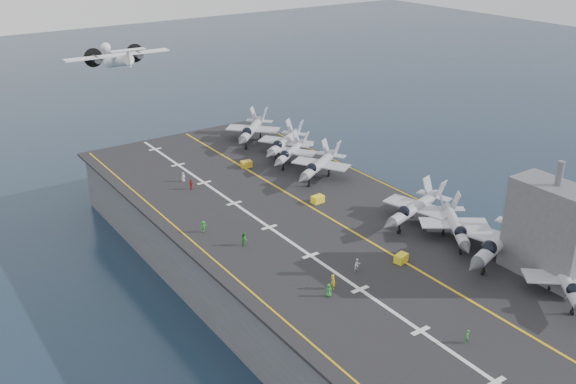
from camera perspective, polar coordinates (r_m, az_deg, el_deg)
ground at (r=99.76m, az=1.31°, el=-7.62°), size 500.00×500.00×0.00m
hull at (r=97.27m, az=1.34°, el=-5.10°), size 36.00×90.00×10.00m
flight_deck at (r=94.88m, az=1.37°, el=-2.35°), size 38.00×92.00×0.40m
foul_line at (r=96.41m, az=2.82°, el=-1.79°), size 0.35×90.00×0.02m
landing_centerline at (r=91.76m, az=-1.68°, el=-3.15°), size 0.50×90.00×0.02m
deck_edge_port at (r=87.01m, az=-7.80°, el=-4.96°), size 0.25×90.00×0.02m
deck_edge_stbd at (r=105.73m, az=9.54°, el=0.27°), size 0.25×90.00×0.02m
island_superstructure at (r=83.09m, az=22.36°, el=-2.30°), size 5.00×10.00×15.00m
fighter_jet_0 at (r=81.50m, az=23.40°, el=-7.11°), size 15.44×16.04×4.66m
fighter_jet_1 at (r=86.43m, az=18.32°, el=-4.10°), size 19.04×15.38×5.74m
fighter_jet_2 at (r=90.13m, az=14.66°, el=-2.78°), size 15.70×16.75×4.84m
fighter_jet_3 at (r=93.63m, az=11.24°, el=-1.31°), size 17.02×13.55×5.18m
fighter_jet_5 at (r=107.86m, az=2.79°, el=2.50°), size 17.48×15.70×5.06m
fighter_jet_6 at (r=114.32m, az=0.27°, el=3.63°), size 15.80×14.51×4.57m
fighter_jet_7 at (r=118.44m, az=-0.34°, el=4.50°), size 17.82×16.50×5.15m
fighter_jet_8 at (r=125.52m, az=-3.25°, el=5.63°), size 18.31×18.09×5.37m
tow_cart_a at (r=84.01m, az=10.02°, el=-5.82°), size 2.05×1.60×1.08m
tow_cart_b at (r=99.30m, az=2.66°, el=-0.65°), size 1.98×1.36×1.14m
tow_cart_c at (r=113.41m, az=-3.73°, el=2.49°), size 2.08×1.51×1.15m
crew_0 at (r=75.83m, az=3.64°, el=-8.71°), size 1.17×1.01×1.65m
crew_1 at (r=77.20m, az=4.02°, el=-7.95°), size 0.79×1.18×1.95m
crew_2 at (r=86.70m, az=-3.88°, el=-4.17°), size 1.39×1.38×1.96m
crew_3 at (r=90.84m, az=-7.53°, el=-3.07°), size 1.08×0.77×1.69m
crew_4 at (r=105.07m, az=-8.61°, el=0.68°), size 0.76×1.08×1.73m
crew_5 at (r=108.40m, az=-9.30°, el=1.33°), size 1.09×0.86×1.60m
crew_6 at (r=70.84m, az=15.62°, el=-12.26°), size 1.14×0.99×1.60m
crew_7 at (r=81.13m, az=6.19°, el=-6.45°), size 1.03×0.69×1.71m
transport_plane at (r=139.49m, az=-14.83°, el=11.18°), size 22.20×15.54×5.13m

